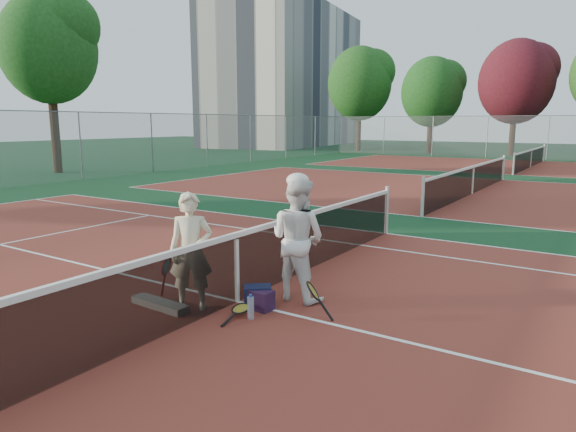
{
  "coord_description": "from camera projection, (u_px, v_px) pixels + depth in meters",
  "views": [
    {
      "loc": [
        4.44,
        -5.48,
        2.54
      ],
      "look_at": [
        0.0,
        1.33,
        1.05
      ],
      "focal_mm": 32.0,
      "sensor_mm": 36.0,
      "label": 1
    }
  ],
  "objects": [
    {
      "name": "ground",
      "position": [
        237.0,
        302.0,
        7.36
      ],
      "size": [
        130.0,
        130.0,
        0.0
      ],
      "primitive_type": "plane",
      "color": "#0D3219",
      "rests_on": "ground"
    },
    {
      "name": "court_main",
      "position": [
        237.0,
        302.0,
        7.36
      ],
      "size": [
        23.77,
        10.97,
        0.01
      ],
      "primitive_type": "cube",
      "color": "maroon",
      "rests_on": "ground"
    },
    {
      "name": "court_far_a",
      "position": [
        472.0,
        194.0,
        18.49
      ],
      "size": [
        23.77,
        10.97,
        0.01
      ],
      "primitive_type": "cube",
      "color": "maroon",
      "rests_on": "ground"
    },
    {
      "name": "court_far_b",
      "position": [
        530.0,
        167.0,
        29.61
      ],
      "size": [
        23.77,
        10.97,
        0.01
      ],
      "primitive_type": "cube",
      "color": "maroon",
      "rests_on": "ground"
    },
    {
      "name": "net_main",
      "position": [
        237.0,
        268.0,
        7.27
      ],
      "size": [
        0.1,
        10.98,
        1.02
      ],
      "primitive_type": null,
      "color": "black",
      "rests_on": "ground"
    },
    {
      "name": "net_far_a",
      "position": [
        473.0,
        180.0,
        18.39
      ],
      "size": [
        0.1,
        10.98,
        1.02
      ],
      "primitive_type": null,
      "color": "black",
      "rests_on": "ground"
    },
    {
      "name": "net_far_b",
      "position": [
        531.0,
        158.0,
        29.52
      ],
      "size": [
        0.1,
        10.98,
        1.02
      ],
      "primitive_type": null,
      "color": "black",
      "rests_on": "ground"
    },
    {
      "name": "fence_back",
      "position": [
        548.0,
        138.0,
        35.11
      ],
      "size": [
        32.0,
        0.06,
        3.0
      ],
      "primitive_type": null,
      "color": "slate",
      "rests_on": "ground"
    },
    {
      "name": "fence_left",
      "position": [
        36.0,
        148.0,
        21.25
      ],
      "size": [
        0.06,
        54.5,
        3.0
      ],
      "primitive_type": null,
      "rotation": [
        0.0,
        0.0,
        1.57
      ],
      "color": "slate",
      "rests_on": "ground"
    },
    {
      "name": "apartment_block",
      "position": [
        286.0,
        77.0,
        57.31
      ],
      "size": [
        12.96,
        23.18,
        15.0
      ],
      "primitive_type": "cube",
      "rotation": [
        0.0,
        0.0,
        0.14
      ],
      "color": "beige",
      "rests_on": "ground"
    },
    {
      "name": "player_a",
      "position": [
        191.0,
        252.0,
        6.95
      ],
      "size": [
        0.71,
        0.66,
        1.62
      ],
      "primitive_type": "imported",
      "rotation": [
        0.0,
        0.0,
        0.64
      ],
      "color": "beige",
      "rests_on": "ground"
    },
    {
      "name": "player_b",
      "position": [
        297.0,
        239.0,
        7.35
      ],
      "size": [
        0.91,
        0.73,
        1.78
      ],
      "primitive_type": "imported",
      "rotation": [
        0.0,
        0.0,
        3.08
      ],
      "color": "white",
      "rests_on": "ground"
    },
    {
      "name": "racket_red",
      "position": [
        167.0,
        277.0,
        7.55
      ],
      "size": [
        0.23,
        0.3,
        0.59
      ],
      "primitive_type": null,
      "rotation": [
        0.0,
        0.0,
        0.28
      ],
      "color": "maroon",
      "rests_on": "ground"
    },
    {
      "name": "racket_black_held",
      "position": [
        313.0,
        301.0,
        6.63
      ],
      "size": [
        0.44,
        0.4,
        0.52
      ],
      "primitive_type": null,
      "rotation": [
        0.0,
        0.0,
        3.6
      ],
      "color": "black",
      "rests_on": "ground"
    },
    {
      "name": "racket_spare",
      "position": [
        241.0,
        311.0,
        6.83
      ],
      "size": [
        0.34,
        0.62,
        0.13
      ],
      "primitive_type": null,
      "rotation": [
        0.0,
        0.0,
        1.69
      ],
      "color": "black",
      "rests_on": "ground"
    },
    {
      "name": "sports_bag_navy",
      "position": [
        258.0,
        296.0,
        7.16
      ],
      "size": [
        0.45,
        0.43,
        0.3
      ],
      "primitive_type": "cube",
      "rotation": [
        0.0,
        0.0,
        0.65
      ],
      "color": "black",
      "rests_on": "ground"
    },
    {
      "name": "sports_bag_purple",
      "position": [
        261.0,
        300.0,
        7.03
      ],
      "size": [
        0.35,
        0.25,
        0.27
      ],
      "primitive_type": "cube",
      "rotation": [
        0.0,
        0.0,
        -0.05
      ],
      "color": "#25102B",
      "rests_on": "ground"
    },
    {
      "name": "net_cover_canvas",
      "position": [
        160.0,
        304.0,
        7.12
      ],
      "size": [
        0.97,
        0.27,
        0.1
      ],
      "primitive_type": "cube",
      "rotation": [
        0.0,
        0.0,
        -0.05
      ],
      "color": "slate",
      "rests_on": "ground"
    },
    {
      "name": "water_bottle",
      "position": [
        251.0,
        308.0,
        6.69
      ],
      "size": [
        0.09,
        0.09,
        0.3
      ],
      "primitive_type": "cylinder",
      "color": "silver",
      "rests_on": "ground"
    },
    {
      "name": "tree_back_0",
      "position": [
        360.0,
        84.0,
        45.4
      ],
      "size": [
        5.64,
        5.64,
        9.17
      ],
      "color": "#382314",
      "rests_on": "ground"
    },
    {
      "name": "tree_back_1",
      "position": [
        432.0,
        92.0,
        42.15
      ],
      "size": [
        4.97,
        4.97,
        7.86
      ],
      "color": "#382314",
      "rests_on": "ground"
    },
    {
      "name": "tree_back_maroon",
      "position": [
        516.0,
        82.0,
        38.62
      ],
      "size": [
        5.5,
        5.5,
        8.72
      ],
      "color": "#382314",
      "rests_on": "ground"
    },
    {
      "name": "tree_left_1",
      "position": [
        48.0,
        49.0,
        25.3
      ],
      "size": [
        4.7,
        4.7,
        8.84
      ],
      "color": "#382314",
      "rests_on": "ground"
    }
  ]
}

